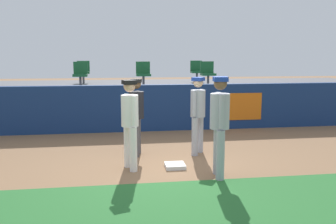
{
  "coord_description": "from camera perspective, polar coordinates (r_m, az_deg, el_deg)",
  "views": [
    {
      "loc": [
        -0.91,
        -7.06,
        2.29
      ],
      "look_at": [
        0.26,
        0.98,
        1.0
      ],
      "focal_mm": 38.62,
      "sensor_mm": 36.0,
      "label": 1
    }
  ],
  "objects": [
    {
      "name": "ground_plane",
      "position": [
        7.48,
        -0.9,
        -8.81
      ],
      "size": [
        60.0,
        60.0,
        0.0
      ],
      "primitive_type": "plane",
      "color": "#846042"
    },
    {
      "name": "grass_foreground_strip",
      "position": [
        5.41,
        2.3,
        -15.99
      ],
      "size": [
        18.0,
        2.8,
        0.01
      ],
      "primitive_type": "cube",
      "color": "#26662B",
      "rests_on": "ground_plane"
    },
    {
      "name": "first_base",
      "position": [
        7.49,
        1.11,
        -8.47
      ],
      "size": [
        0.4,
        0.4,
        0.08
      ],
      "primitive_type": "cube",
      "color": "white",
      "rests_on": "ground_plane"
    },
    {
      "name": "player_fielder_home",
      "position": [
        7.21,
        -6.03,
        -1.01
      ],
      "size": [
        0.43,
        0.58,
        1.8
      ],
      "rotation": [
        0.0,
        0.0,
        -1.25
      ],
      "color": "white",
      "rests_on": "ground_plane"
    },
    {
      "name": "player_runner_visitor",
      "position": [
        8.32,
        4.73,
        0.31
      ],
      "size": [
        0.47,
        0.47,
        1.79
      ],
      "rotation": [
        0.0,
        0.0,
        -2.19
      ],
      "color": "#9EA3AD",
      "rests_on": "ground_plane"
    },
    {
      "name": "player_coach_visitor",
      "position": [
        6.75,
        8.14,
        -1.23
      ],
      "size": [
        0.4,
        0.53,
        1.9
      ],
      "rotation": [
        0.0,
        0.0,
        -1.7
      ],
      "color": "#9EA3AD",
      "rests_on": "ground_plane"
    },
    {
      "name": "player_umpire",
      "position": [
        8.22,
        -4.99,
        0.08
      ],
      "size": [
        0.39,
        0.49,
        1.76
      ],
      "rotation": [
        0.0,
        0.0,
        -1.76
      ],
      "color": "#4C4C51",
      "rests_on": "ground_plane"
    },
    {
      "name": "field_wall",
      "position": [
        10.95,
        -3.35,
        0.65
      ],
      "size": [
        18.0,
        0.26,
        1.4
      ],
      "color": "navy",
      "rests_on": "ground_plane"
    },
    {
      "name": "bleacher_platform",
      "position": [
        13.5,
        -4.35,
        1.84
      ],
      "size": [
        18.0,
        4.8,
        1.23
      ],
      "primitive_type": "cube",
      "color": "#59595E",
      "rests_on": "ground_plane"
    },
    {
      "name": "seat_front_center",
      "position": [
        12.28,
        -3.92,
        6.24
      ],
      "size": [
        0.48,
        0.44,
        0.84
      ],
      "color": "#4C4C51",
      "rests_on": "bleacher_platform"
    },
    {
      "name": "seat_front_left",
      "position": [
        12.3,
        -13.66,
        6.0
      ],
      "size": [
        0.46,
        0.44,
        0.84
      ],
      "color": "#4C4C51",
      "rests_on": "bleacher_platform"
    },
    {
      "name": "seat_back_right",
      "position": [
        14.4,
        4.53,
        6.63
      ],
      "size": [
        0.45,
        0.44,
        0.84
      ],
      "color": "#4C4C51",
      "rests_on": "bleacher_platform"
    },
    {
      "name": "seat_front_right",
      "position": [
        12.65,
        6.28,
        6.28
      ],
      "size": [
        0.47,
        0.44,
        0.84
      ],
      "color": "#4C4C51",
      "rests_on": "bleacher_platform"
    },
    {
      "name": "seat_back_left",
      "position": [
        14.1,
        -13.21,
        6.37
      ],
      "size": [
        0.46,
        0.44,
        0.84
      ],
      "color": "#4C4C51",
      "rests_on": "bleacher_platform"
    }
  ]
}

